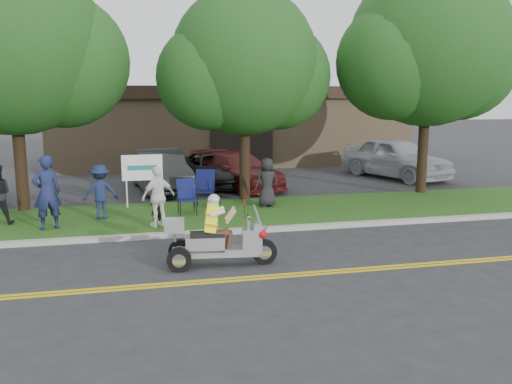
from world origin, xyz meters
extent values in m
plane|color=#28282B|center=(0.00, 0.00, 0.00)|extent=(120.00, 120.00, 0.00)
cube|color=gold|center=(0.00, -0.58, 0.01)|extent=(60.00, 0.10, 0.01)
cube|color=gold|center=(0.00, -0.42, 0.01)|extent=(60.00, 0.10, 0.01)
cube|color=#A8A89E|center=(0.00, 3.05, 0.06)|extent=(60.00, 0.25, 0.12)
cube|color=#255316|center=(0.00, 5.20, 0.06)|extent=(60.00, 4.00, 0.10)
cube|color=#9E7F5B|center=(2.00, 19.00, 2.00)|extent=(18.00, 8.00, 4.00)
cube|color=black|center=(2.00, 14.95, 3.70)|extent=(18.00, 0.30, 0.60)
cylinder|color=#332114|center=(-6.50, 7.00, 2.30)|extent=(0.36, 0.36, 4.59)
sphere|color=#144717|center=(-6.50, 7.00, 5.08)|extent=(5.40, 5.40, 5.40)
sphere|color=#144717|center=(-5.15, 7.30, 4.59)|extent=(4.05, 4.05, 4.05)
cylinder|color=#332114|center=(0.50, 7.20, 2.10)|extent=(0.36, 0.36, 4.20)
sphere|color=#144717|center=(0.50, 7.20, 4.65)|extent=(4.80, 4.80, 4.80)
sphere|color=#144717|center=(1.70, 7.50, 4.20)|extent=(3.60, 3.60, 3.60)
sphere|color=#144717|center=(-0.70, 7.00, 4.12)|extent=(3.36, 3.36, 3.36)
cylinder|color=#332114|center=(7.00, 7.00, 2.38)|extent=(0.36, 0.36, 4.76)
sphere|color=#144717|center=(7.00, 7.00, 5.27)|extent=(5.60, 5.60, 5.60)
sphere|color=#144717|center=(8.40, 7.30, 4.76)|extent=(4.20, 4.20, 4.20)
sphere|color=#144717|center=(5.60, 6.80, 4.68)|extent=(3.92, 3.92, 3.92)
cylinder|color=silver|center=(-3.40, 6.60, 0.55)|extent=(0.06, 0.06, 1.10)
cylinder|color=silver|center=(-2.40, 6.60, 0.55)|extent=(0.06, 0.06, 1.10)
cube|color=white|center=(-2.90, 6.60, 1.35)|extent=(1.25, 0.06, 0.80)
cylinder|color=black|center=(-0.52, 0.35, 0.27)|extent=(0.55, 0.19, 0.54)
cylinder|color=black|center=(-2.36, 0.24, 0.25)|extent=(0.52, 0.20, 0.51)
cylinder|color=black|center=(-2.28, 0.89, 0.25)|extent=(0.52, 0.20, 0.51)
cube|color=#B5B8BF|center=(-1.51, 0.47, 0.31)|extent=(1.75, 0.62, 0.16)
cube|color=#B5B8BF|center=(-1.78, 0.50, 0.50)|extent=(0.86, 0.51, 0.32)
cube|color=black|center=(-1.73, 0.49, 0.69)|extent=(0.76, 0.46, 0.09)
cube|color=#B5B8BF|center=(-0.79, 0.38, 0.54)|extent=(0.46, 0.48, 0.50)
cube|color=silver|center=(-0.67, 0.36, 1.06)|extent=(0.22, 0.43, 0.44)
cube|color=#B5B8BF|center=(-2.41, 0.58, 0.90)|extent=(0.45, 0.43, 0.27)
sphere|color=#B20C0F|center=(-0.60, 0.23, 0.70)|extent=(0.20, 0.20, 0.20)
cube|color=#E1FE1A|center=(-1.64, 0.48, 1.05)|extent=(0.35, 0.40, 0.59)
sphere|color=silver|center=(-1.58, 0.48, 1.43)|extent=(0.26, 0.26, 0.26)
cylinder|color=black|center=(-1.35, 5.99, 0.35)|extent=(0.03, 0.03, 0.48)
cylinder|color=black|center=(-0.85, 5.84, 0.35)|extent=(0.03, 0.03, 0.48)
cylinder|color=black|center=(-1.21, 6.45, 0.35)|extent=(0.03, 0.03, 0.48)
cylinder|color=black|center=(-0.71, 6.30, 0.35)|extent=(0.03, 0.03, 0.48)
cube|color=#0D1141|center=(-1.03, 6.15, 0.60)|extent=(0.74, 0.70, 0.04)
cube|color=#0D1141|center=(-0.96, 6.40, 0.93)|extent=(0.63, 0.34, 0.65)
cylinder|color=black|center=(-1.89, 4.92, 0.32)|extent=(0.03, 0.03, 0.43)
cylinder|color=black|center=(-1.41, 4.95, 0.32)|extent=(0.03, 0.03, 0.43)
cylinder|color=black|center=(-1.91, 5.35, 0.32)|extent=(0.03, 0.03, 0.43)
cylinder|color=black|center=(-1.44, 5.39, 0.32)|extent=(0.03, 0.03, 0.43)
cube|color=#0F1548|center=(-1.66, 5.15, 0.55)|extent=(0.57, 0.53, 0.04)
cube|color=#0F1548|center=(-1.68, 5.39, 0.84)|extent=(0.55, 0.20, 0.59)
imported|color=#1A2149|center=(-5.40, 4.22, 1.08)|extent=(0.83, 0.69, 1.96)
imported|color=white|center=(-2.56, 3.87, 0.91)|extent=(1.03, 0.77, 1.62)
imported|color=#192247|center=(-4.11, 5.19, 0.88)|extent=(1.01, 0.60, 1.55)
imported|color=black|center=(0.91, 5.76, 0.88)|extent=(0.81, 0.58, 1.55)
imported|color=black|center=(-2.62, 4.02, 0.57)|extent=(0.40, 0.35, 0.92)
imported|color=#272729|center=(-2.17, 10.04, 0.77)|extent=(2.23, 4.85, 1.54)
imported|color=black|center=(0.01, 10.68, 0.65)|extent=(2.75, 4.93, 1.30)
imported|color=#541413|center=(0.80, 9.98, 0.68)|extent=(3.55, 5.08, 1.37)
imported|color=#A6A8AD|center=(8.00, 10.91, 0.89)|extent=(3.68, 5.60, 1.77)
camera|label=1|loc=(-3.24, -10.52, 3.60)|focal=38.00mm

